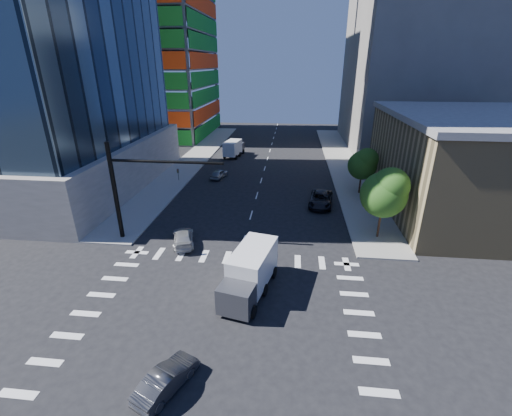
# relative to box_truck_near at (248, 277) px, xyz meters

# --- Properties ---
(ground) EXTENTS (160.00, 160.00, 0.00)m
(ground) POSITION_rel_box_truck_near_xyz_m (-1.46, -4.28, -1.39)
(ground) COLOR black
(ground) RESTS_ON ground
(road_markings) EXTENTS (20.00, 20.00, 0.01)m
(road_markings) POSITION_rel_box_truck_near_xyz_m (-1.46, -4.28, -1.38)
(road_markings) COLOR silver
(road_markings) RESTS_ON ground
(sidewalk_ne) EXTENTS (5.00, 60.00, 0.15)m
(sidewalk_ne) POSITION_rel_box_truck_near_xyz_m (11.04, 35.72, -1.31)
(sidewalk_ne) COLOR gray
(sidewalk_ne) RESTS_ON ground
(sidewalk_nw) EXTENTS (5.00, 60.00, 0.15)m
(sidewalk_nw) POSITION_rel_box_truck_near_xyz_m (-13.96, 35.72, -1.31)
(sidewalk_nw) COLOR gray
(sidewalk_nw) RESTS_ON ground
(construction_building) EXTENTS (25.16, 34.50, 70.60)m
(construction_building) POSITION_rel_box_truck_near_xyz_m (-28.87, 57.65, 23.23)
(construction_building) COLOR slate
(construction_building) RESTS_ON ground
(commercial_building) EXTENTS (20.50, 22.50, 10.60)m
(commercial_building) POSITION_rel_box_truck_near_xyz_m (23.54, 17.72, 3.93)
(commercial_building) COLOR #8F7D53
(commercial_building) RESTS_ON ground
(bg_building_ne) EXTENTS (24.00, 30.00, 28.00)m
(bg_building_ne) POSITION_rel_box_truck_near_xyz_m (25.54, 50.72, 12.61)
(bg_building_ne) COLOR slate
(bg_building_ne) RESTS_ON ground
(signal_mast_nw) EXTENTS (10.20, 0.40, 9.00)m
(signal_mast_nw) POSITION_rel_box_truck_near_xyz_m (-11.46, 7.22, 4.11)
(signal_mast_nw) COLOR black
(signal_mast_nw) RESTS_ON sidewalk_nw
(tree_south) EXTENTS (4.16, 4.16, 6.82)m
(tree_south) POSITION_rel_box_truck_near_xyz_m (11.17, 9.62, 3.30)
(tree_south) COLOR #382316
(tree_south) RESTS_ON sidewalk_ne
(tree_north) EXTENTS (3.54, 3.52, 5.78)m
(tree_north) POSITION_rel_box_truck_near_xyz_m (11.47, 21.62, 2.60)
(tree_north) COLOR #382316
(tree_north) RESTS_ON sidewalk_ne
(car_nb_far) EXTENTS (3.23, 5.76, 1.52)m
(car_nb_far) POSITION_rel_box_truck_near_xyz_m (6.26, 17.36, -0.63)
(car_nb_far) COLOR black
(car_nb_far) RESTS_ON ground
(car_sb_near) EXTENTS (2.99, 4.73, 1.28)m
(car_sb_near) POSITION_rel_box_truck_near_xyz_m (-6.85, 6.70, -0.75)
(car_sb_near) COLOR #B4B4B4
(car_sb_near) RESTS_ON ground
(car_sb_mid) EXTENTS (2.22, 4.02, 1.29)m
(car_sb_mid) POSITION_rel_box_truck_near_xyz_m (-7.62, 26.21, -0.74)
(car_sb_mid) COLOR #979A9E
(car_sb_mid) RESTS_ON ground
(car_sb_cross) EXTENTS (2.74, 3.98, 1.24)m
(car_sb_cross) POSITION_rel_box_truck_near_xyz_m (-3.13, -8.16, -0.77)
(car_sb_cross) COLOR #45464A
(car_sb_cross) RESTS_ON ground
(box_truck_near) EXTENTS (3.81, 6.39, 3.13)m
(box_truck_near) POSITION_rel_box_truck_near_xyz_m (0.00, 0.00, 0.00)
(box_truck_near) COLOR black
(box_truck_near) RESTS_ON ground
(box_truck_far) EXTENTS (3.13, 5.72, 2.85)m
(box_truck_far) POSITION_rel_box_truck_near_xyz_m (-7.49, 39.06, -0.13)
(box_truck_far) COLOR black
(box_truck_far) RESTS_ON ground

